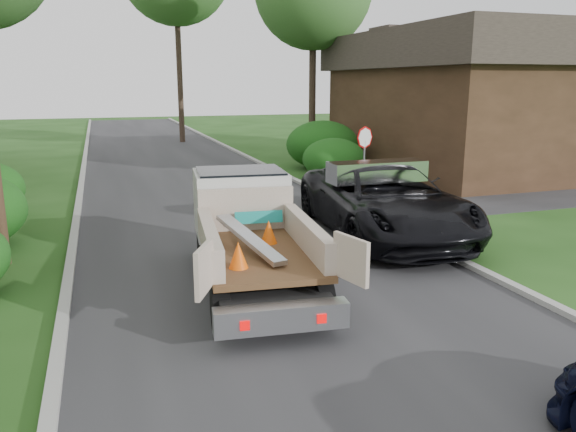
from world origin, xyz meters
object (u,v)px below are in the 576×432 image
(flatbed_truck, at_px, (247,223))
(stop_sign, at_px, (364,147))
(black_pickup, at_px, (384,201))
(house_right, at_px, (471,99))

(flatbed_truck, bearing_deg, stop_sign, 54.12)
(stop_sign, bearing_deg, black_pickup, -109.57)
(house_right, relative_size, flatbed_truck, 2.30)
(stop_sign, relative_size, house_right, 0.19)
(stop_sign, distance_m, black_pickup, 4.85)
(house_right, xyz_separation_m, black_pickup, (-9.40, -9.50, -2.23))
(house_right, bearing_deg, stop_sign, -147.34)
(black_pickup, bearing_deg, house_right, 51.11)
(flatbed_truck, xyz_separation_m, black_pickup, (4.16, 1.93, -0.20))
(house_right, bearing_deg, black_pickup, -134.70)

